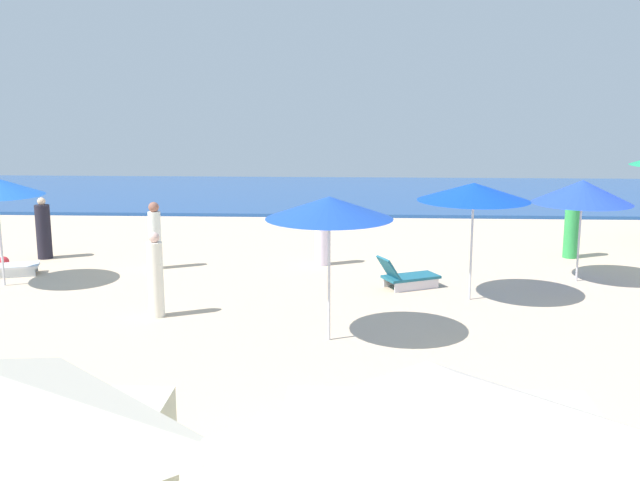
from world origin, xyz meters
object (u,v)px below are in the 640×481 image
(beachgoer_1, at_px, (321,236))
(beachgoer_4, at_px, (155,237))
(beachgoer_5, at_px, (156,277))
(beachgoer_0, at_px, (571,229))
(umbrella_3, at_px, (474,192))
(lounge_chair_3_0, at_px, (406,277))
(beachgoer_3, at_px, (44,231))
(umbrella_6, at_px, (329,208))
(beach_ball_1, at_px, (4,262))
(umbrella_0, at_px, (582,192))
(lounge_chair_2_0, at_px, (8,266))

(beachgoer_1, height_order, beachgoer_4, beachgoer_4)
(beachgoer_1, relative_size, beachgoer_5, 0.94)
(beachgoer_4, xyz_separation_m, beachgoer_5, (1.08, -4.01, -0.01))
(beachgoer_0, bearing_deg, beachgoer_4, -152.59)
(beachgoer_1, bearing_deg, umbrella_3, 135.11)
(umbrella_3, xyz_separation_m, beachgoer_5, (-6.38, -1.52, -1.52))
(beachgoer_0, height_order, beachgoer_4, beachgoer_4)
(umbrella_3, distance_m, beachgoer_4, 8.01)
(lounge_chair_3_0, height_order, beachgoer_3, beachgoer_3)
(umbrella_3, relative_size, umbrella_6, 0.97)
(beachgoer_3, distance_m, beach_ball_1, 1.35)
(beachgoer_4, bearing_deg, lounge_chair_3_0, 49.39)
(beachgoer_4, relative_size, beach_ball_1, 6.36)
(lounge_chair_3_0, xyz_separation_m, beachgoer_4, (-6.17, 1.61, 0.55))
(umbrella_3, xyz_separation_m, lounge_chair_3_0, (-1.29, 0.88, -2.06))
(lounge_chair_3_0, bearing_deg, umbrella_6, 130.32)
(umbrella_0, bearing_deg, lounge_chair_3_0, -168.47)
(beachgoer_1, bearing_deg, beachgoer_0, -172.13)
(beachgoer_0, bearing_deg, beachgoer_5, -131.07)
(lounge_chair_2_0, relative_size, umbrella_6, 0.55)
(umbrella_3, distance_m, beach_ball_1, 11.86)
(umbrella_6, xyz_separation_m, beachgoer_1, (-0.40, 5.85, -1.66))
(beachgoer_3, bearing_deg, umbrella_0, 10.44)
(beachgoer_0, xyz_separation_m, beach_ball_1, (-14.68, -1.74, -0.65))
(beachgoer_4, relative_size, beachgoer_5, 0.99)
(lounge_chair_2_0, xyz_separation_m, umbrella_6, (7.92, -4.38, 2.17))
(umbrella_3, height_order, beachgoer_5, umbrella_3)
(umbrella_6, bearing_deg, beachgoer_1, 93.89)
(beach_ball_1, bearing_deg, beachgoer_5, -38.76)
(beachgoer_3, relative_size, beachgoer_5, 0.96)
(beachgoer_4, distance_m, beach_ball_1, 3.98)
(umbrella_0, relative_size, lounge_chair_3_0, 1.59)
(umbrella_0, height_order, lounge_chair_3_0, umbrella_0)
(lounge_chair_2_0, xyz_separation_m, beachgoer_5, (4.46, -3.13, 0.57))
(lounge_chair_2_0, distance_m, lounge_chair_3_0, 9.57)
(lounge_chair_2_0, relative_size, beachgoer_1, 0.89)
(beachgoer_3, bearing_deg, lounge_chair_2_0, -75.60)
(lounge_chair_3_0, relative_size, beach_ball_1, 5.65)
(beachgoer_3, height_order, beach_ball_1, beachgoer_3)
(beachgoer_5, xyz_separation_m, beach_ball_1, (-5.00, 4.01, -0.67))
(umbrella_3, bearing_deg, umbrella_6, -136.57)
(beachgoer_3, xyz_separation_m, beach_ball_1, (-0.66, -1.00, -0.62))
(beachgoer_5, relative_size, beach_ball_1, 6.42)
(lounge_chair_2_0, xyz_separation_m, umbrella_3, (10.84, -1.61, 2.09))
(lounge_chair_3_0, height_order, beachgoer_4, beachgoer_4)
(beachgoer_0, bearing_deg, beachgoer_1, -151.86)
(beachgoer_1, height_order, beachgoer_5, beachgoer_5)
(lounge_chair_2_0, relative_size, beachgoer_3, 0.88)
(beachgoer_1, distance_m, beachgoer_5, 5.52)
(lounge_chair_2_0, height_order, beachgoer_1, beachgoer_1)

